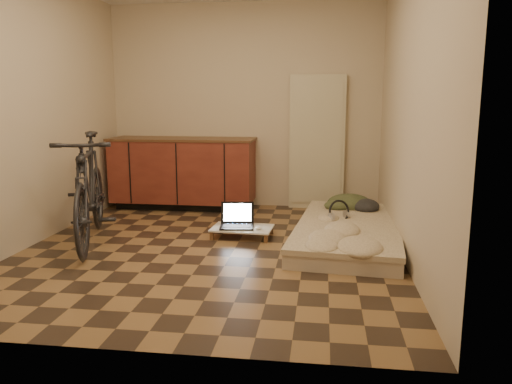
# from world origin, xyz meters

# --- Properties ---
(room_shell) EXTENTS (3.50, 4.00, 2.60)m
(room_shell) POSITION_xyz_m (0.00, 0.00, 1.30)
(room_shell) COLOR brown
(room_shell) RESTS_ON ground
(cabinets) EXTENTS (1.84, 0.62, 0.91)m
(cabinets) POSITION_xyz_m (-0.75, 1.70, 0.47)
(cabinets) COLOR black
(cabinets) RESTS_ON ground
(appliance_panel) EXTENTS (0.70, 0.10, 1.70)m
(appliance_panel) POSITION_xyz_m (0.95, 1.94, 0.85)
(appliance_panel) COLOR beige
(appliance_panel) RESTS_ON ground
(bicycle) EXTENTS (1.10, 1.92, 1.19)m
(bicycle) POSITION_xyz_m (-1.20, -0.00, 0.60)
(bicycle) COLOR black
(bicycle) RESTS_ON ground
(futon) EXTENTS (1.20, 2.16, 0.18)m
(futon) POSITION_xyz_m (1.30, 0.44, 0.09)
(futon) COLOR #B9A994
(futon) RESTS_ON ground
(clothing_pile) EXTENTS (0.58, 0.50, 0.22)m
(clothing_pile) POSITION_xyz_m (1.39, 1.19, 0.29)
(clothing_pile) COLOR #374125
(clothing_pile) RESTS_ON futon
(headphones) EXTENTS (0.36, 0.35, 0.18)m
(headphones) POSITION_xyz_m (1.21, 0.60, 0.27)
(headphones) COLOR black
(headphones) RESTS_ON futon
(lap_desk) EXTENTS (0.64, 0.43, 0.10)m
(lap_desk) POSITION_xyz_m (0.22, 0.42, 0.09)
(lap_desk) COLOR brown
(lap_desk) RESTS_ON ground
(laptop) EXTENTS (0.38, 0.35, 0.24)m
(laptop) POSITION_xyz_m (0.17, 0.45, 0.15)
(laptop) COLOR black
(laptop) RESTS_ON lap_desk
(mouse) EXTENTS (0.09, 0.11, 0.03)m
(mouse) POSITION_xyz_m (0.40, 0.35, 0.12)
(mouse) COLOR white
(mouse) RESTS_ON lap_desk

